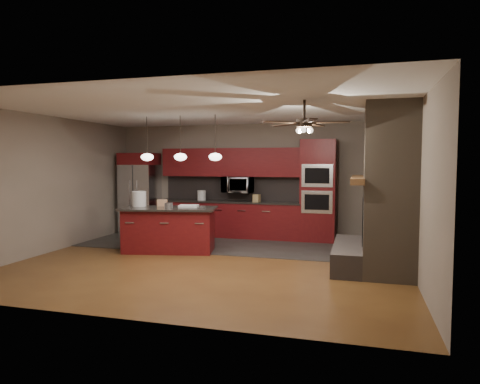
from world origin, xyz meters
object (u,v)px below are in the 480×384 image
(kitchen_island, at_px, (169,229))
(paint_tray, at_px, (189,206))
(counter_box, at_px, (257,198))
(oven_tower, at_px, (318,191))
(paint_can, at_px, (169,206))
(microwave, at_px, (238,185))
(counter_bucket, at_px, (202,195))
(refrigerator, at_px, (140,193))
(cardboard_box, at_px, (162,203))
(white_bucket, at_px, (139,199))

(kitchen_island, xyz_separation_m, paint_tray, (0.35, 0.24, 0.47))
(kitchen_island, height_order, counter_box, counter_box)
(oven_tower, bearing_deg, counter_box, -178.34)
(paint_can, relative_size, counter_box, 0.95)
(microwave, height_order, counter_bucket, microwave)
(oven_tower, bearing_deg, paint_tray, -144.55)
(refrigerator, bearing_deg, paint_can, -49.20)
(oven_tower, bearing_deg, cardboard_box, -150.00)
(refrigerator, distance_m, counter_bucket, 1.69)
(cardboard_box, xyz_separation_m, counter_bucket, (0.21, 1.81, 0.03))
(oven_tower, xyz_separation_m, refrigerator, (-4.59, -0.07, -0.15))
(refrigerator, relative_size, counter_bucket, 8.65)
(paint_can, height_order, paint_tray, paint_can)
(counter_box, bearing_deg, kitchen_island, -111.73)
(white_bucket, height_order, counter_box, white_bucket)
(kitchen_island, distance_m, white_bucket, 0.93)
(kitchen_island, height_order, paint_can, paint_can)
(white_bucket, height_order, paint_can, white_bucket)
(microwave, distance_m, counter_box, 0.60)
(kitchen_island, distance_m, paint_can, 0.53)
(paint_can, xyz_separation_m, paint_tray, (0.29, 0.36, -0.04))
(paint_can, height_order, counter_bucket, counter_bucket)
(white_bucket, relative_size, paint_can, 1.92)
(cardboard_box, relative_size, counter_box, 1.22)
(oven_tower, relative_size, paint_tray, 5.98)
(oven_tower, relative_size, refrigerator, 1.14)
(paint_tray, bearing_deg, refrigerator, 129.33)
(counter_bucket, bearing_deg, refrigerator, -177.24)
(paint_can, xyz_separation_m, cardboard_box, (-0.32, 0.35, 0.01))
(microwave, xyz_separation_m, cardboard_box, (-1.14, -1.86, -0.31))
(paint_can, bearing_deg, cardboard_box, 131.79)
(white_bucket, xyz_separation_m, counter_box, (2.09, 1.94, -0.09))
(kitchen_island, height_order, paint_tray, paint_tray)
(cardboard_box, height_order, counter_bucket, counter_bucket)
(counter_bucket, xyz_separation_m, counter_box, (1.44, -0.05, -0.03))
(microwave, distance_m, white_bucket, 2.59)
(refrigerator, distance_m, white_bucket, 2.17)
(white_bucket, bearing_deg, refrigerator, 118.43)
(white_bucket, distance_m, cardboard_box, 0.49)
(kitchen_island, relative_size, cardboard_box, 9.87)
(kitchen_island, xyz_separation_m, cardboard_box, (-0.26, 0.23, 0.52))
(paint_tray, bearing_deg, microwave, 62.58)
(kitchen_island, relative_size, counter_box, 12.00)
(counter_bucket, bearing_deg, paint_can, -87.15)
(oven_tower, xyz_separation_m, kitchen_island, (-2.86, -2.03, -0.73))
(oven_tower, xyz_separation_m, counter_box, (-1.47, -0.04, -0.20))
(kitchen_island, height_order, white_bucket, white_bucket)
(kitchen_island, relative_size, white_bucket, 6.56)
(cardboard_box, bearing_deg, counter_box, 24.42)
(cardboard_box, bearing_deg, paint_can, -70.60)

